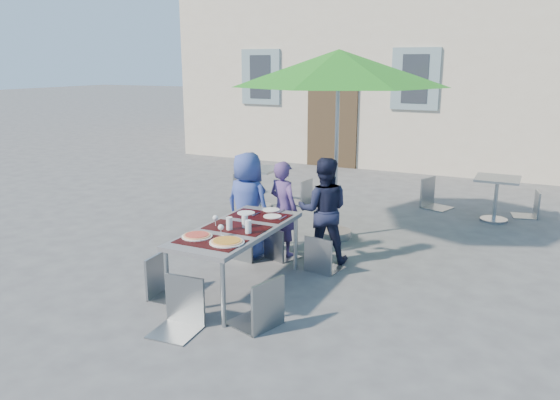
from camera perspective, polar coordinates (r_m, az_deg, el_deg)
The scene contains 22 objects.
ground at distance 6.57m, azimuth -1.57°, elevation -8.84°, with size 90.00×90.00×0.00m, color #49494C.
dining_table at distance 6.22m, azimuth -4.51°, elevation -3.39°, with size 0.80×1.85×0.76m.
pizza_near_left at distance 5.91m, azimuth -8.67°, elevation -3.70°, with size 0.33×0.33×0.03m.
pizza_near_right at distance 5.68m, azimuth -5.57°, elevation -4.34°, with size 0.37×0.37×0.03m.
glassware at distance 6.08m, azimuth -4.60°, elevation -2.49°, with size 0.53×0.45×0.15m.
place_settings at distance 6.75m, azimuth -1.74°, elevation -1.36°, with size 0.62×0.49×0.01m.
child_0 at distance 7.36m, azimuth -3.40°, elevation -0.46°, with size 0.69×0.45×1.42m, color #38499A.
child_1 at distance 7.36m, azimuth 0.36°, elevation -0.91°, with size 0.47×0.31×1.30m, color #543A77.
child_2 at distance 7.13m, azimuth 4.56°, elevation -1.08°, with size 0.68×0.39×1.39m, color #161A32.
chair_0 at distance 7.25m, azimuth -3.90°, elevation -1.59°, with size 0.51×0.51×1.02m.
chair_1 at distance 7.24m, azimuth -0.13°, elevation -2.55°, with size 0.48×0.48×0.84m.
chair_2 at distance 6.81m, azimuth 4.45°, elevation -3.39°, with size 0.46×0.46×0.89m.
chair_3 at distance 6.20m, azimuth -12.18°, elevation -5.33°, with size 0.43×0.43×0.91m.
chair_4 at distance 5.36m, azimuth -2.06°, elevation -7.54°, with size 0.55×0.55×0.99m.
chair_5 at distance 5.43m, azimuth -10.57°, elevation -7.62°, with size 0.47×0.47×0.98m.
patio_umbrella at distance 7.91m, azimuth 6.14°, elevation 13.49°, with size 3.12×3.12×2.75m.
cafe_table_0 at distance 9.90m, azimuth -2.17°, elevation 2.00°, with size 0.67×0.67×0.72m.
bg_chair_l_0 at distance 10.70m, azimuth -3.98°, elevation 3.19°, with size 0.45×0.44×0.91m.
bg_chair_r_0 at distance 10.10m, azimuth 2.36°, elevation 2.43°, with size 0.44×0.44×0.88m.
cafe_table_1 at distance 9.66m, azimuth 21.68°, elevation 0.81°, with size 0.69×0.69×0.74m.
bg_chair_l_1 at distance 10.22m, azimuth 15.79°, elevation 2.55°, with size 0.58×0.58×1.02m.
bg_chair_r_1 at distance 10.16m, azimuth 24.90°, elevation 1.13°, with size 0.46×0.45×0.87m.
Camera 1 is at (2.81, -5.35, 2.57)m, focal length 35.00 mm.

